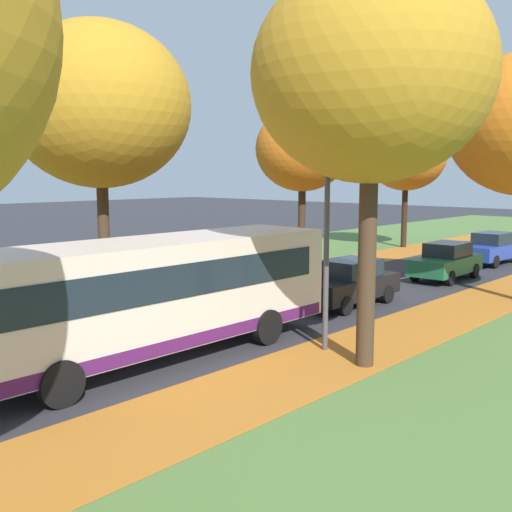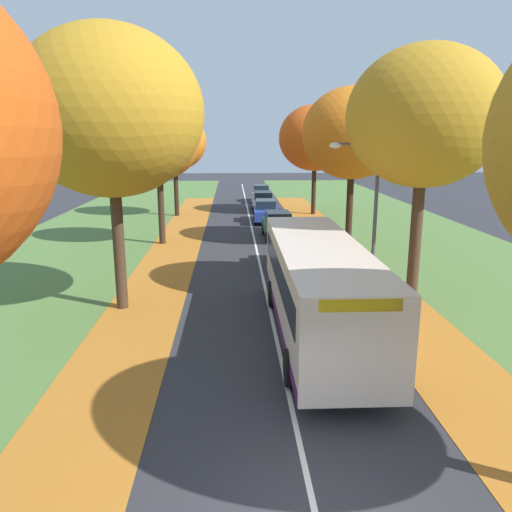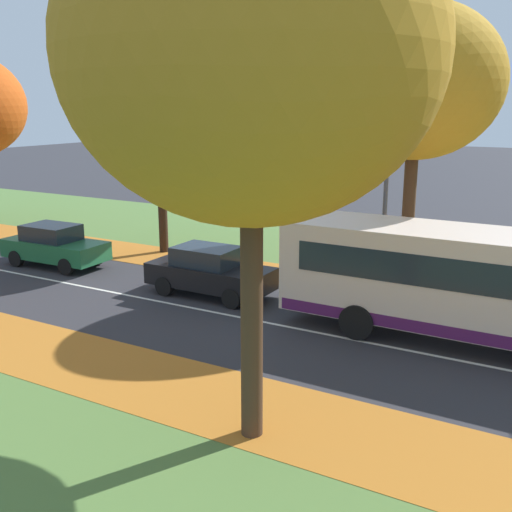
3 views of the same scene
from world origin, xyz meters
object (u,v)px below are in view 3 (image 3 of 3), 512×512
at_px(streetlamp_right, 383,184).
at_px(tree_right_mid, 158,99).
at_px(tree_right_near, 417,82).
at_px(bus, 482,282).
at_px(car_black_lead, 210,271).
at_px(tree_left_near, 251,53).
at_px(car_green_following, 54,245).

bearing_deg(streetlamp_right, tree_right_mid, 80.17).
height_order(tree_right_near, tree_right_mid, tree_right_near).
distance_m(streetlamp_right, bus, 4.68).
xyz_separation_m(tree_right_near, car_black_lead, (-4.09, 5.33, -5.99)).
xyz_separation_m(bus, car_black_lead, (0.07, 8.44, -0.89)).
bearing_deg(tree_left_near, tree_right_near, 0.74).
height_order(tree_left_near, tree_right_mid, tree_left_near).
relative_size(tree_left_near, tree_right_mid, 1.11).
bearing_deg(car_green_following, bus, -90.74).
height_order(bus, car_green_following, bus).
relative_size(tree_right_mid, streetlamp_right, 1.48).
bearing_deg(streetlamp_right, tree_left_near, -176.77).
bearing_deg(tree_right_mid, bus, -106.94).
bearing_deg(car_black_lead, tree_right_near, -52.55).
bearing_deg(streetlamp_right, car_black_lead, 114.88).
height_order(tree_left_near, bus, tree_left_near).
distance_m(tree_right_near, car_green_following, 14.53).
distance_m(tree_left_near, tree_right_near, 10.87).
relative_size(tree_left_near, bus, 0.94).
bearing_deg(tree_left_near, bus, -23.86).
distance_m(tree_right_mid, car_black_lead, 8.48).
bearing_deg(tree_right_near, tree_left_near, -179.26).
bearing_deg(car_green_following, tree_right_mid, -30.28).
xyz_separation_m(tree_left_near, tree_right_near, (10.87, 0.14, -0.13)).
xyz_separation_m(bus, car_green_following, (0.20, 15.74, -0.89)).
bearing_deg(tree_left_near, tree_right_mid, 44.13).
bearing_deg(tree_right_near, streetlamp_right, 168.22).
relative_size(tree_left_near, tree_right_near, 1.05).
distance_m(bus, car_green_following, 15.77).
height_order(tree_left_near, tree_right_near, tree_left_near).
bearing_deg(streetlamp_right, bus, -124.25).
relative_size(tree_right_near, car_black_lead, 2.21).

